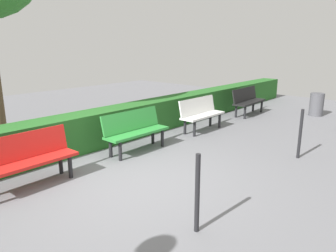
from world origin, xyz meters
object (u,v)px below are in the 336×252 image
Objects in this scene: bench_black at (248,100)px; bench_white at (201,113)px; bench_green at (135,129)px; trash_bin at (316,104)px; bench_red at (26,158)px.

bench_black is 1.08× the size of bench_white.
bench_black is 2.61m from bench_white.
trash_bin is at bearing 164.71° from bench_green.
bench_white is 4.27m from trash_bin.
bench_white is 2.28m from bench_green.
bench_black is at bearing -179.83° from bench_green.
bench_black is at bearing -179.25° from bench_white.
bench_black is 4.89m from bench_green.
bench_white is 1.99× the size of trash_bin.
bench_red is (4.63, -0.08, 0.00)m from bench_white.
bench_black and bench_red have the same top height.
trash_bin is (-3.91, 1.72, -0.12)m from bench_white.
bench_green reaches higher than trash_bin.
bench_white is 0.92× the size of bench_red.
bench_white is at bearing 178.20° from bench_red.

